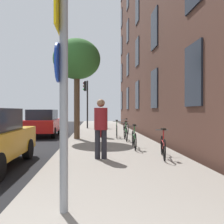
# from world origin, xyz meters

# --- Properties ---
(ground_plane) EXTENTS (41.80, 41.80, 0.00)m
(ground_plane) POSITION_xyz_m (-2.40, 15.00, 0.00)
(ground_plane) COLOR #332D28
(road_asphalt) EXTENTS (7.00, 38.00, 0.01)m
(road_asphalt) POSITION_xyz_m (-4.50, 15.00, 0.01)
(road_asphalt) COLOR black
(road_asphalt) RESTS_ON ground
(sidewalk) EXTENTS (4.20, 38.00, 0.12)m
(sidewalk) POSITION_xyz_m (1.10, 15.00, 0.06)
(sidewalk) COLOR gray
(sidewalk) RESTS_ON ground
(sign_post) EXTENTS (0.15, 0.60, 3.18)m
(sign_post) POSITION_xyz_m (-0.14, 3.00, 1.96)
(sign_post) COLOR gray
(sign_post) RESTS_ON sidewalk
(traffic_light) EXTENTS (0.43, 0.24, 3.92)m
(traffic_light) POSITION_xyz_m (-0.31, 19.92, 2.79)
(traffic_light) COLOR black
(traffic_light) RESTS_ON sidewalk
(tree_near) EXTENTS (2.43, 2.43, 5.14)m
(tree_near) POSITION_xyz_m (-0.56, 12.32, 4.17)
(tree_near) COLOR brown
(tree_near) RESTS_ON sidewalk
(bicycle_0) EXTENTS (0.51, 1.66, 0.92)m
(bicycle_0) POSITION_xyz_m (2.44, 6.91, 0.48)
(bicycle_0) COLOR black
(bicycle_0) RESTS_ON sidewalk
(bicycle_1) EXTENTS (0.42, 1.69, 0.93)m
(bicycle_1) POSITION_xyz_m (1.85, 8.82, 0.48)
(bicycle_1) COLOR black
(bicycle_1) RESTS_ON sidewalk
(bicycle_2) EXTENTS (0.42, 1.70, 0.96)m
(bicycle_2) POSITION_xyz_m (1.85, 11.36, 0.49)
(bicycle_2) COLOR black
(bicycle_2) RESTS_ON sidewalk
(bicycle_3) EXTENTS (0.42, 1.71, 0.96)m
(bicycle_3) POSITION_xyz_m (1.55, 12.79, 0.49)
(bicycle_3) COLOR black
(bicycle_3) RESTS_ON sidewalk
(bicycle_4) EXTENTS (0.42, 1.62, 0.96)m
(bicycle_4) POSITION_xyz_m (2.35, 15.04, 0.49)
(bicycle_4) COLOR black
(bicycle_4) RESTS_ON sidewalk
(pedestrian_0) EXTENTS (0.57, 0.57, 1.79)m
(pedestrian_0) POSITION_xyz_m (0.52, 6.88, 1.14)
(pedestrian_0) COLOR #26262D
(pedestrian_0) RESTS_ON sidewalk
(pedestrian_1) EXTENTS (0.43, 0.43, 1.64)m
(pedestrian_1) POSITION_xyz_m (0.78, 12.93, 1.06)
(pedestrian_1) COLOR maroon
(pedestrian_1) RESTS_ON sidewalk
(pedestrian_2) EXTENTS (0.51, 0.51, 1.63)m
(pedestrian_2) POSITION_xyz_m (1.18, 19.76, 1.05)
(pedestrian_2) COLOR navy
(pedestrian_2) RESTS_ON sidewalk
(car_1) EXTENTS (1.84, 4.06, 1.62)m
(car_1) POSITION_xyz_m (-2.76, 14.78, 0.84)
(car_1) COLOR red
(car_1) RESTS_ON road_asphalt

